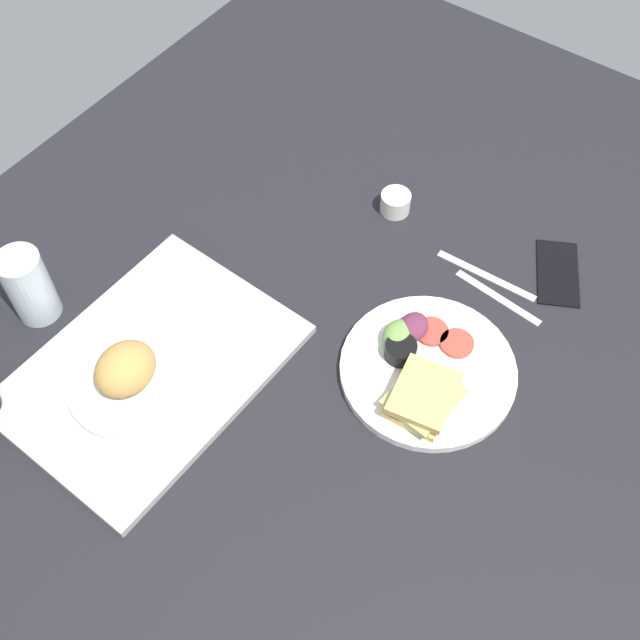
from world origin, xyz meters
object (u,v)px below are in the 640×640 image
(serving_tray, at_px, (151,368))
(espresso_cup, at_px, (395,203))
(drinking_glass, at_px, (29,286))
(cell_phone, at_px, (558,272))
(bread_plate_near, at_px, (129,375))
(fork, at_px, (498,297))
(knife, at_px, (486,275))
(plate_with_salad, at_px, (424,369))

(serving_tray, height_order, espresso_cup, espresso_cup)
(drinking_glass, bearing_deg, cell_phone, -49.02)
(serving_tray, distance_m, bread_plate_near, 0.05)
(serving_tray, distance_m, cell_phone, 0.72)
(drinking_glass, bearing_deg, fork, -52.17)
(espresso_cup, xyz_separation_m, knife, (-0.04, -0.22, -0.02))
(fork, bearing_deg, bread_plate_near, 57.39)
(plate_with_salad, relative_size, knife, 1.51)
(knife, bearing_deg, bread_plate_near, 54.29)
(bread_plate_near, relative_size, knife, 1.09)
(knife, bearing_deg, espresso_cup, -12.38)
(espresso_cup, bearing_deg, serving_tray, 166.20)
(fork, distance_m, knife, 0.05)
(serving_tray, bearing_deg, knife, -35.17)
(bread_plate_near, xyz_separation_m, knife, (0.53, -0.35, -0.04))
(serving_tray, relative_size, plate_with_salad, 1.57)
(plate_with_salad, bearing_deg, cell_phone, -14.90)
(serving_tray, bearing_deg, drinking_glass, 95.36)
(bread_plate_near, bearing_deg, drinking_glass, 85.34)
(serving_tray, bearing_deg, bread_plate_near, 179.79)
(cell_phone, bearing_deg, serving_tray, 113.82)
(plate_with_salad, xyz_separation_m, fork, (0.21, -0.02, -0.01))
(bread_plate_near, relative_size, cell_phone, 1.44)
(cell_phone, bearing_deg, espresso_cup, 69.47)
(serving_tray, relative_size, espresso_cup, 8.04)
(serving_tray, relative_size, knife, 2.37)
(drinking_glass, distance_m, espresso_cup, 0.66)
(serving_tray, xyz_separation_m, espresso_cup, (0.53, -0.13, 0.01))
(espresso_cup, relative_size, knife, 0.29)
(bread_plate_near, bearing_deg, cell_phone, -36.09)
(fork, bearing_deg, serving_tray, 54.99)
(knife, distance_m, cell_phone, 0.13)
(drinking_glass, height_order, fork, drinking_glass)
(espresso_cup, bearing_deg, fork, -104.65)
(serving_tray, xyz_separation_m, fork, (0.46, -0.39, -0.01))
(bread_plate_near, relative_size, drinking_glass, 1.49)
(serving_tray, height_order, fork, serving_tray)
(drinking_glass, bearing_deg, serving_tray, -84.64)
(serving_tray, distance_m, drinking_glass, 0.25)
(serving_tray, xyz_separation_m, cell_phone, (0.57, -0.45, -0.00))
(espresso_cup, bearing_deg, knife, -99.70)
(plate_with_salad, bearing_deg, fork, -6.66)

